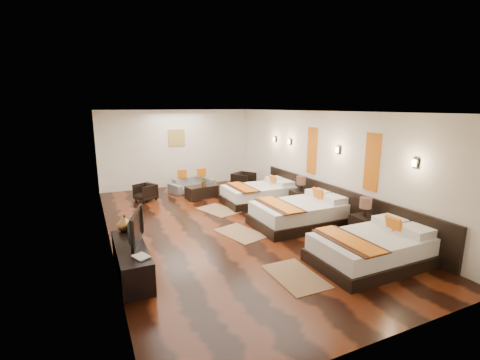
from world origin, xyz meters
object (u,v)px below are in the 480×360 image
armchair_right (244,181)px  coffee_table (202,192)px  tv_console (132,260)px  sofa (192,184)px  nightstand_b (300,198)px  tv (131,227)px  figurine (125,223)px  table_plant (204,181)px  armchair_left (145,192)px  book (135,259)px  bed_mid (301,213)px  bed_far (259,194)px  nightstand_a (364,224)px  bed_near (373,249)px

armchair_right → coffee_table: 1.72m
tv_console → sofa: bearing=63.1°
coffee_table → sofa: bearing=90.0°
nightstand_b → tv: bearing=-159.3°
figurine → table_plant: figurine is taller
figurine → nightstand_b: bearing=13.8°
tv_console → sofa: (2.76, 5.43, -0.04)m
armchair_left → armchair_right: armchair_right is taller
armchair_right → book: bearing=-162.8°
tv → sofa: 5.97m
bed_mid → book: 4.47m
bed_mid → armchair_right: size_ratio=3.35×
bed_mid → tv_console: size_ratio=1.30×
bed_far → nightstand_a: nightstand_a is taller
table_plant → armchair_left: bearing=165.3°
armchair_left → table_plant: 1.88m
book → armchair_left: book is taller
bed_near → figurine: 4.77m
figurine → coffee_table: size_ratio=0.31×
bed_far → armchair_right: bearing=81.6°
bed_near → book: bearing=168.7°
armchair_left → table_plant: table_plant is taller
tv_console → bed_mid: bearing=12.1°
bed_far → nightstand_b: (0.75, -1.10, 0.06)m
tv_console → bed_near: bearing=-19.0°
armchair_right → tv: bearing=-166.8°
armchair_right → bed_near: bearing=-125.3°
armchair_right → armchair_left: bearing=145.5°
nightstand_a → tv: 4.96m
bed_far → tv: 5.12m
book → armchair_left: bearing=79.2°
armchair_left → book: bearing=-36.6°
bed_near → armchair_right: bed_near is taller
armchair_left → figurine: bearing=-40.2°
bed_near → nightstand_b: bearing=77.8°
armchair_right → coffee_table: bearing=158.7°
nightstand_a → bed_near: bearing=-127.1°
bed_far → table_plant: (-1.36, 1.25, 0.26)m
nightstand_b → coffee_table: size_ratio=0.98×
bed_near → tv_console: (-4.20, 1.45, -0.02)m
book → tv_console: bearing=90.0°
book → coffee_table: size_ratio=0.28×
bed_far → coffee_table: (-1.44, 1.28, -0.08)m
bed_mid → table_plant: bearing=111.6°
bed_mid → armchair_left: bearing=128.9°
armchair_left → bed_near: bearing=0.9°
sofa → coffee_table: sofa is taller
bed_mid → armchair_left: bed_mid is taller
nightstand_a → figurine: bearing=165.9°
nightstand_b → figurine: (-4.95, -1.21, 0.36)m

